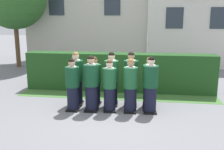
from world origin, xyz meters
TOP-DOWN VIEW (x-y plane):
  - ground_plane at (0.00, 0.00)m, footprint 60.00×60.00m
  - student_front_row_0 at (-1.15, -0.07)m, footprint 0.41×0.50m
  - student_front_row_1 at (-0.58, -0.04)m, footprint 0.44×0.49m
  - student_front_row_2 at (-0.04, -0.00)m, footprint 0.42×0.49m
  - student_front_row_3 at (0.58, 0.02)m, footprint 0.42×0.48m
  - student_front_row_4 at (1.16, 0.05)m, footprint 0.44×0.51m
  - student_rear_row_0 at (-1.18, 0.48)m, footprint 0.45×0.53m
  - student_rear_row_1 at (-0.59, 0.51)m, footprint 0.41×0.45m
  - student_rear_row_2 at (-0.05, 0.55)m, footprint 0.45×0.52m
  - student_rear_row_3 at (0.56, 0.59)m, footprint 0.45×0.55m
  - student_rear_row_4 at (1.13, 0.63)m, footprint 0.41×0.45m
  - hedge at (0.00, 2.28)m, footprint 7.11×0.70m
  - school_building_main at (3.55, 8.84)m, footprint 5.32×3.85m
  - lawn_strip at (0.00, 1.48)m, footprint 7.11×0.90m

SIDE VIEW (x-z plane):
  - ground_plane at x=0.00m, z-range 0.00..0.00m
  - lawn_strip at x=0.00m, z-range 0.00..0.01m
  - hedge at x=0.00m, z-range 0.00..1.43m
  - student_front_row_2 at x=-0.04m, z-range -0.04..1.53m
  - student_rear_row_1 at x=-0.59m, z-range -0.04..1.53m
  - student_rear_row_4 at x=1.13m, z-range -0.04..1.53m
  - student_front_row_0 at x=-1.15m, z-range -0.04..1.55m
  - student_front_row_3 at x=0.58m, z-range -0.04..1.57m
  - student_front_row_4 at x=1.16m, z-range -0.04..1.64m
  - student_front_row_1 at x=-0.58m, z-range -0.04..1.64m
  - student_rear_row_0 at x=-1.18m, z-range -0.04..1.67m
  - student_rear_row_2 at x=-0.05m, z-range -0.04..1.68m
  - student_rear_row_3 at x=0.56m, z-range -0.04..1.69m
  - school_building_main at x=3.55m, z-range 0.07..5.93m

